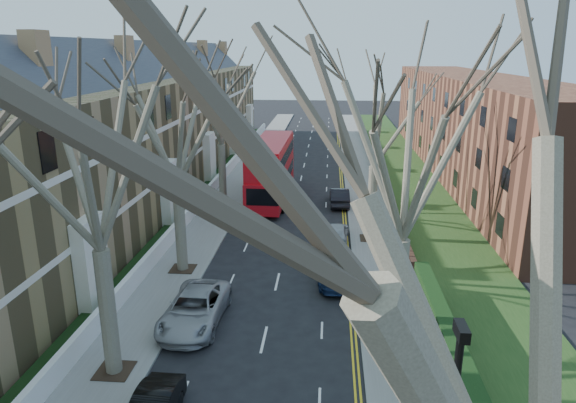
# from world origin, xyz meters

# --- Properties ---
(pavement_left) EXTENTS (3.00, 102.00, 0.12)m
(pavement_left) POSITION_xyz_m (-6.00, 39.00, 0.06)
(pavement_left) COLOR slate
(pavement_left) RESTS_ON ground
(pavement_right) EXTENTS (3.00, 102.00, 0.12)m
(pavement_right) POSITION_xyz_m (6.00, 39.00, 0.06)
(pavement_right) COLOR slate
(pavement_right) RESTS_ON ground
(terrace_left) EXTENTS (9.70, 78.00, 13.60)m
(terrace_left) POSITION_xyz_m (-13.65, 31.00, 5.53)
(terrace_left) COLOR olive
(terrace_left) RESTS_ON ground
(flats_right) EXTENTS (13.97, 54.00, 10.00)m
(flats_right) POSITION_xyz_m (17.46, 43.00, 4.98)
(flats_right) COLOR brown
(flats_right) RESTS_ON ground
(front_wall_left) EXTENTS (0.30, 78.00, 1.00)m
(front_wall_left) POSITION_xyz_m (-7.65, 31.00, 0.62)
(front_wall_left) COLOR white
(front_wall_left) RESTS_ON ground
(grass_verge_right) EXTENTS (6.00, 102.00, 0.06)m
(grass_verge_right) POSITION_xyz_m (10.50, 39.00, 0.15)
(grass_verge_right) COLOR #1E3C16
(grass_verge_right) RESTS_ON ground
(tree_left_mid) EXTENTS (10.50, 10.50, 14.71)m
(tree_left_mid) POSITION_xyz_m (-5.70, 6.00, 9.56)
(tree_left_mid) COLOR brown
(tree_left_mid) RESTS_ON ground
(tree_left_far) EXTENTS (10.15, 10.15, 14.22)m
(tree_left_far) POSITION_xyz_m (-5.70, 16.00, 9.24)
(tree_left_far) COLOR brown
(tree_left_far) RESTS_ON ground
(tree_left_dist) EXTENTS (10.50, 10.50, 14.71)m
(tree_left_dist) POSITION_xyz_m (-5.70, 28.00, 9.56)
(tree_left_dist) COLOR brown
(tree_left_dist) RESTS_ON ground
(tree_right_mid) EXTENTS (10.50, 10.50, 14.71)m
(tree_right_mid) POSITION_xyz_m (5.70, 8.00, 9.56)
(tree_right_mid) COLOR brown
(tree_right_mid) RESTS_ON ground
(tree_right_far) EXTENTS (10.15, 10.15, 14.22)m
(tree_right_far) POSITION_xyz_m (5.70, 22.00, 9.24)
(tree_right_far) COLOR brown
(tree_right_far) RESTS_ON ground
(double_decker_bus) EXTENTS (3.22, 12.12, 5.01)m
(double_decker_bus) POSITION_xyz_m (-2.16, 31.41, 2.48)
(double_decker_bus) COLOR #B90D15
(double_decker_bus) RESTS_ON ground
(car_left_far) EXTENTS (2.71, 5.63, 1.55)m
(car_left_far) POSITION_xyz_m (-3.43, 10.15, 0.77)
(car_left_far) COLOR #95969A
(car_left_far) RESTS_ON ground
(car_right_near) EXTENTS (2.44, 5.18, 1.46)m
(car_right_near) POSITION_xyz_m (3.21, 15.40, 0.73)
(car_right_near) COLOR #16264D
(car_right_near) RESTS_ON ground
(car_right_mid) EXTENTS (1.79, 3.91, 1.30)m
(car_right_mid) POSITION_xyz_m (3.41, 21.59, 0.65)
(car_right_mid) COLOR #9DA1A5
(car_right_mid) RESTS_ON ground
(car_right_far) EXTENTS (1.68, 4.48, 1.46)m
(car_right_far) POSITION_xyz_m (3.70, 30.13, 0.73)
(car_right_far) COLOR black
(car_right_far) RESTS_ON ground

